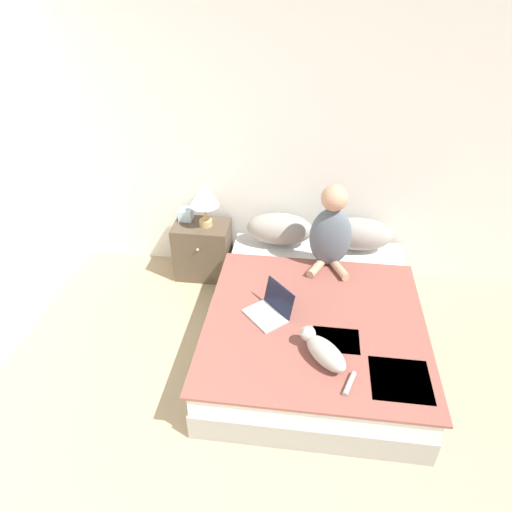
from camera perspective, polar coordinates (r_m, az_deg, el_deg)
wall_back at (r=4.00m, az=7.98°, el=13.81°), size 5.59×0.05×2.55m
bed at (r=3.64m, az=7.23°, el=-8.41°), size 1.59×1.98×0.40m
pillow_near at (r=4.11m, az=2.99°, el=3.40°), size 0.59×0.28×0.30m
pillow_far at (r=4.13m, az=12.64°, el=2.70°), size 0.59×0.28×0.30m
person_sitting at (r=3.77m, az=9.36°, el=3.09°), size 0.36×0.35×0.73m
cat_tabby at (r=3.05m, az=8.45°, el=-11.67°), size 0.37×0.47×0.16m
laptop_open at (r=3.36m, az=1.75°, el=-6.70°), size 0.39×0.39×0.22m
nightstand at (r=4.34m, az=-6.64°, el=0.78°), size 0.51×0.37×0.55m
table_lamp at (r=4.04m, az=-6.52°, el=7.51°), size 0.26×0.26×0.43m
tissue_box at (r=4.28m, az=-8.77°, el=5.22°), size 0.12×0.12×0.14m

